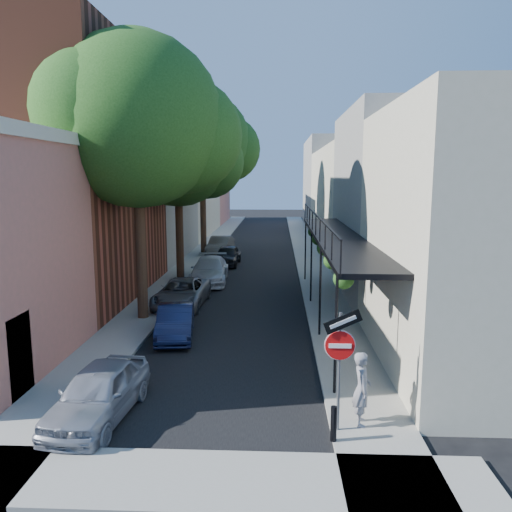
# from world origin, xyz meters

# --- Properties ---
(ground) EXTENTS (160.00, 160.00, 0.00)m
(ground) POSITION_xyz_m (0.00, 0.00, 0.00)
(ground) COLOR black
(ground) RESTS_ON ground
(road_surface) EXTENTS (6.00, 64.00, 0.01)m
(road_surface) POSITION_xyz_m (0.00, 30.00, 0.01)
(road_surface) COLOR black
(road_surface) RESTS_ON ground
(sidewalk_left) EXTENTS (2.00, 64.00, 0.12)m
(sidewalk_left) POSITION_xyz_m (-4.00, 30.00, 0.06)
(sidewalk_left) COLOR gray
(sidewalk_left) RESTS_ON ground
(sidewalk_right) EXTENTS (2.00, 64.00, 0.12)m
(sidewalk_right) POSITION_xyz_m (4.00, 30.00, 0.06)
(sidewalk_right) COLOR gray
(sidewalk_right) RESTS_ON ground
(sidewalk_cross) EXTENTS (12.00, 2.00, 0.12)m
(sidewalk_cross) POSITION_xyz_m (0.00, -1.00, 0.06)
(sidewalk_cross) COLOR gray
(sidewalk_cross) RESTS_ON ground
(buildings_left) EXTENTS (10.10, 59.10, 12.00)m
(buildings_left) POSITION_xyz_m (-9.30, 28.76, 4.94)
(buildings_left) COLOR #AF6B59
(buildings_left) RESTS_ON ground
(buildings_right) EXTENTS (9.80, 55.00, 10.00)m
(buildings_right) POSITION_xyz_m (8.99, 29.49, 4.42)
(buildings_right) COLOR beige
(buildings_right) RESTS_ON ground
(sign_post) EXTENTS (0.89, 0.17, 2.99)m
(sign_post) POSITION_xyz_m (3.16, 0.97, 2.04)
(sign_post) COLOR #595B60
(sign_post) RESTS_ON ground
(bollard) EXTENTS (0.14, 0.14, 0.80)m
(bollard) POSITION_xyz_m (3.00, 0.50, 0.52)
(bollard) COLOR black
(bollard) RESTS_ON sidewalk_right
(oak_near) EXTENTS (7.48, 6.80, 11.42)m
(oak_near) POSITION_xyz_m (-3.37, 10.26, 7.88)
(oak_near) COLOR #362215
(oak_near) RESTS_ON ground
(oak_mid) EXTENTS (6.60, 6.00, 10.20)m
(oak_mid) POSITION_xyz_m (-3.42, 18.23, 7.06)
(oak_mid) COLOR #362215
(oak_mid) RESTS_ON ground
(oak_far) EXTENTS (7.70, 7.00, 11.90)m
(oak_far) POSITION_xyz_m (-3.35, 27.27, 8.26)
(oak_far) COLOR #362215
(oak_far) RESTS_ON ground
(parked_car_a) EXTENTS (1.87, 3.97, 1.31)m
(parked_car_a) POSITION_xyz_m (-2.60, 1.54, 0.66)
(parked_car_a) COLOR #9095A0
(parked_car_a) RESTS_ON ground
(parked_car_b) EXTENTS (1.74, 3.75, 1.19)m
(parked_car_b) POSITION_xyz_m (-1.99, 7.79, 0.59)
(parked_car_b) COLOR #111836
(parked_car_b) RESTS_ON ground
(parked_car_c) EXTENTS (2.22, 4.56, 1.25)m
(parked_car_c) POSITION_xyz_m (-2.60, 12.14, 0.62)
(parked_car_c) COLOR slate
(parked_car_c) RESTS_ON ground
(parked_car_d) EXTENTS (2.20, 4.92, 1.40)m
(parked_car_d) POSITION_xyz_m (-2.05, 17.44, 0.70)
(parked_car_d) COLOR silver
(parked_car_d) RESTS_ON ground
(parked_car_e) EXTENTS (1.70, 3.91, 1.31)m
(parked_car_e) POSITION_xyz_m (-1.62, 23.03, 0.66)
(parked_car_e) COLOR black
(parked_car_e) RESTS_ON ground
(parked_car_f) EXTENTS (1.82, 4.34, 1.39)m
(parked_car_f) POSITION_xyz_m (-2.60, 27.37, 0.70)
(parked_car_f) COLOR #6A6259
(parked_car_f) RESTS_ON ground
(pedestrian) EXTENTS (0.46, 0.67, 1.76)m
(pedestrian) POSITION_xyz_m (3.73, 1.30, 1.00)
(pedestrian) COLOR gray
(pedestrian) RESTS_ON sidewalk_right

